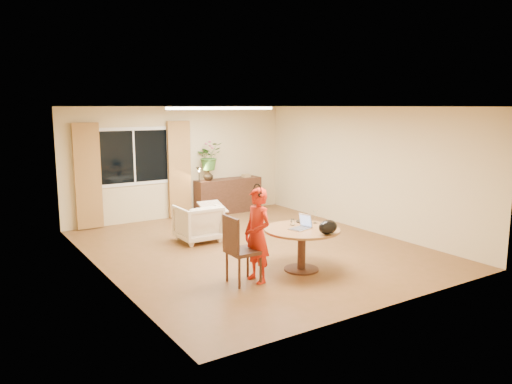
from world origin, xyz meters
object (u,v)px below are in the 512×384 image
at_px(armchair, 198,223).
at_px(sideboard, 228,196).
at_px(dining_chair, 244,249).
at_px(dining_table, 302,237).
at_px(child, 257,235).

xyz_separation_m(armchair, sideboard, (1.81, 1.98, 0.06)).
bearing_deg(sideboard, dining_chair, -117.10).
bearing_deg(dining_table, armchair, 103.84).
height_order(dining_table, child, child).
relative_size(dining_chair, armchair, 1.30).
bearing_deg(dining_table, sideboard, 74.98).
bearing_deg(dining_chair, armchair, 79.61).
bearing_deg(armchair, sideboard, -132.02).
height_order(child, sideboard, child).
relative_size(dining_table, child, 0.85).
bearing_deg(child, dining_table, 87.01).
distance_m(armchair, sideboard, 2.68).
bearing_deg(dining_chair, child, -12.76).
xyz_separation_m(dining_table, child, (-0.87, -0.04, 0.17)).
bearing_deg(armchair, child, 84.56).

